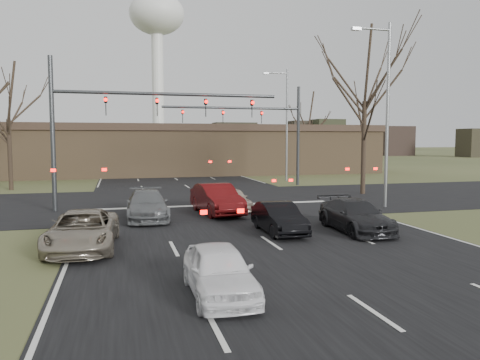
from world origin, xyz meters
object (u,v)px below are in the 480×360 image
object	(u,v)px
streetlight_right_far	(285,119)
car_white_sedan	(219,270)
streetlight_right_near	(385,105)
car_charcoal_sedan	(355,216)
mast_arm_far	(265,123)
car_grey_ahead	(147,205)
mast_arm_near	(118,114)
water_tower	(157,23)
car_black_hatch	(279,218)
car_silver_suv	(83,231)
car_red_ahead	(217,199)
car_silver_ahead	(232,199)
building	(186,149)

from	to	relation	value
streetlight_right_far	car_white_sedan	bearing A→B (deg)	-112.98
streetlight_right_near	car_charcoal_sedan	distance (m)	8.95
mast_arm_far	car_grey_ahead	distance (m)	17.55
streetlight_right_far	car_white_sedan	xyz separation A→B (m)	(-12.32, -29.05, -4.97)
car_charcoal_sedan	mast_arm_near	bearing A→B (deg)	138.30
streetlight_right_near	car_white_sedan	bearing A→B (deg)	-134.44
mast_arm_far	streetlight_right_near	bearing A→B (deg)	-78.53
streetlight_right_near	car_grey_ahead	distance (m)	13.74
water_tower	car_black_hatch	size ratio (longest dim) A/B	11.96
car_silver_suv	streetlight_right_near	bearing A→B (deg)	25.62
mast_arm_near	car_grey_ahead	world-z (taller)	mast_arm_near
car_red_ahead	mast_arm_near	bearing A→B (deg)	142.36
streetlight_right_far	car_black_hatch	bearing A→B (deg)	-110.69
car_silver_ahead	car_grey_ahead	bearing A→B (deg)	-165.05
building	car_grey_ahead	size ratio (longest dim) A/B	9.06
streetlight_right_near	car_black_hatch	world-z (taller)	streetlight_right_near
mast_arm_near	car_silver_ahead	size ratio (longest dim) A/B	3.40
building	streetlight_right_far	xyz separation A→B (m)	(7.32, -11.00, 2.92)
building	car_black_hatch	bearing A→B (deg)	-91.90
car_black_hatch	car_silver_ahead	xyz separation A→B (m)	(-0.40, 6.28, -0.01)
streetlight_right_near	car_red_ahead	distance (m)	10.50
building	car_charcoal_sedan	size ratio (longest dim) A/B	9.49
streetlight_right_near	car_silver_ahead	distance (m)	9.75
water_tower	streetlight_right_near	world-z (taller)	water_tower
building	car_black_hatch	distance (m)	33.38
car_grey_ahead	car_silver_ahead	size ratio (longest dim) A/B	1.31
streetlight_right_far	streetlight_right_near	bearing A→B (deg)	-91.68
car_grey_ahead	car_silver_ahead	world-z (taller)	car_grey_ahead
car_white_sedan	car_black_hatch	size ratio (longest dim) A/B	0.98
streetlight_right_near	car_silver_suv	world-z (taller)	streetlight_right_near
water_tower	mast_arm_near	size ratio (longest dim) A/B	3.67
water_tower	mast_arm_far	world-z (taller)	water_tower
car_grey_ahead	car_charcoal_sedan	bearing A→B (deg)	-31.25
car_silver_suv	building	bearing A→B (deg)	79.41
streetlight_right_far	car_red_ahead	bearing A→B (deg)	-120.16
water_tower	car_charcoal_sedan	bearing A→B (deg)	-90.97
water_tower	car_silver_suv	size ratio (longest dim) A/B	9.36
water_tower	mast_arm_near	world-z (taller)	water_tower
streetlight_right_near	car_white_sedan	distance (m)	17.60
car_silver_suv	car_red_ahead	bearing A→B (deg)	50.09
car_silver_suv	car_charcoal_sedan	bearing A→B (deg)	6.24
mast_arm_near	car_white_sedan	world-z (taller)	mast_arm_near
mast_arm_far	car_charcoal_sedan	bearing A→B (deg)	-96.49
mast_arm_near	car_white_sedan	bearing A→B (deg)	-81.57
streetlight_right_far	car_black_hatch	world-z (taller)	streetlight_right_far
building	mast_arm_far	xyz separation A→B (m)	(4.18, -15.00, 2.35)
car_silver_suv	car_charcoal_sedan	size ratio (longest dim) A/B	1.06
mast_arm_near	car_silver_suv	distance (m)	10.35
car_black_hatch	car_red_ahead	xyz separation A→B (m)	(-1.40, 5.40, 0.14)
car_charcoal_sedan	streetlight_right_far	bearing A→B (deg)	78.55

